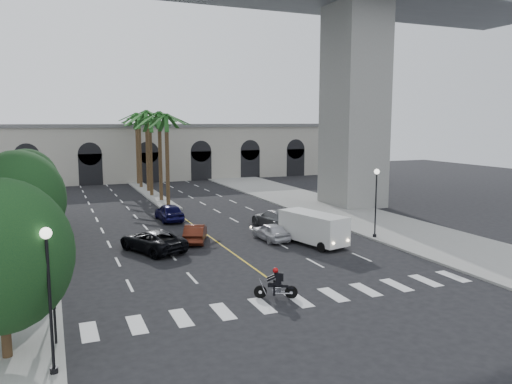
# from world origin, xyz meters

# --- Properties ---
(ground) EXTENTS (140.00, 140.00, 0.00)m
(ground) POSITION_xyz_m (0.00, 0.00, 0.00)
(ground) COLOR black
(ground) RESTS_ON ground
(sidewalk_right) EXTENTS (8.00, 100.00, 0.15)m
(sidewalk_right) POSITION_xyz_m (15.00, 15.00, 0.07)
(sidewalk_right) COLOR gray
(sidewalk_right) RESTS_ON ground
(median) EXTENTS (2.00, 24.00, 0.20)m
(median) POSITION_xyz_m (0.00, 38.00, 0.10)
(median) COLOR gray
(median) RESTS_ON ground
(pier_building) EXTENTS (71.00, 10.50, 8.50)m
(pier_building) POSITION_xyz_m (0.00, 55.00, 4.27)
(pier_building) COLOR #B0A99E
(pier_building) RESTS_ON ground
(bridge) EXTENTS (75.00, 13.00, 26.00)m
(bridge) POSITION_xyz_m (3.42, 22.00, 18.51)
(bridge) COLOR gray
(bridge) RESTS_ON ground
(palm_a) EXTENTS (3.20, 3.20, 10.30)m
(palm_a) POSITION_xyz_m (0.00, 28.00, 9.10)
(palm_a) COLOR #47331E
(palm_a) RESTS_ON ground
(palm_b) EXTENTS (3.20, 3.20, 10.60)m
(palm_b) POSITION_xyz_m (0.10, 32.00, 9.37)
(palm_b) COLOR #47331E
(palm_b) RESTS_ON ground
(palm_c) EXTENTS (3.20, 3.20, 10.10)m
(palm_c) POSITION_xyz_m (-0.20, 36.00, 8.91)
(palm_c) COLOR #47331E
(palm_c) RESTS_ON ground
(palm_d) EXTENTS (3.20, 3.20, 10.90)m
(palm_d) POSITION_xyz_m (0.15, 40.00, 9.65)
(palm_d) COLOR #47331E
(palm_d) RESTS_ON ground
(palm_e) EXTENTS (3.20, 3.20, 10.40)m
(palm_e) POSITION_xyz_m (-0.10, 44.00, 9.19)
(palm_e) COLOR #47331E
(palm_e) RESTS_ON ground
(palm_f) EXTENTS (3.20, 3.20, 10.70)m
(palm_f) POSITION_xyz_m (0.20, 48.00, 9.46)
(palm_f) COLOR #47331E
(palm_f) RESTS_ON ground
(street_tree_near) EXTENTS (5.20, 5.20, 6.89)m
(street_tree_near) POSITION_xyz_m (-13.00, -3.00, 4.02)
(street_tree_near) COLOR #382616
(street_tree_near) RESTS_ON ground
(street_tree_mid) EXTENTS (5.44, 5.44, 7.21)m
(street_tree_mid) POSITION_xyz_m (-13.00, 10.00, 4.21)
(street_tree_mid) COLOR #382616
(street_tree_mid) RESTS_ON ground
(street_tree_far) EXTENTS (5.04, 5.04, 6.68)m
(street_tree_far) POSITION_xyz_m (-13.00, 22.00, 3.90)
(street_tree_far) COLOR #382616
(street_tree_far) RESTS_ON ground
(lamp_post_left_near) EXTENTS (0.40, 0.40, 5.35)m
(lamp_post_left_near) POSITION_xyz_m (-11.40, -5.00, 3.22)
(lamp_post_left_near) COLOR black
(lamp_post_left_near) RESTS_ON ground
(lamp_post_left_far) EXTENTS (0.40, 0.40, 5.35)m
(lamp_post_left_far) POSITION_xyz_m (-11.40, 16.00, 3.22)
(lamp_post_left_far) COLOR black
(lamp_post_left_far) RESTS_ON ground
(lamp_post_right) EXTENTS (0.40, 0.40, 5.35)m
(lamp_post_right) POSITION_xyz_m (11.40, 8.00, 3.22)
(lamp_post_right) COLOR black
(lamp_post_right) RESTS_ON ground
(traffic_signal_near) EXTENTS (0.25, 0.18, 3.65)m
(traffic_signal_near) POSITION_xyz_m (-11.30, -2.50, 2.51)
(traffic_signal_near) COLOR black
(traffic_signal_near) RESTS_ON ground
(traffic_signal_far) EXTENTS (0.25, 0.18, 3.65)m
(traffic_signal_far) POSITION_xyz_m (-11.30, 1.50, 2.51)
(traffic_signal_far) COLOR black
(traffic_signal_far) RESTS_ON ground
(motorcycle_rider) EXTENTS (2.06, 1.02, 1.60)m
(motorcycle_rider) POSITION_xyz_m (-0.89, -0.85, 0.72)
(motorcycle_rider) COLOR black
(motorcycle_rider) RESTS_ON ground
(car_a) EXTENTS (1.84, 4.02, 1.34)m
(car_a) POSITION_xyz_m (3.91, 10.62, 0.67)
(car_a) COLOR silver
(car_a) RESTS_ON ground
(car_b) EXTENTS (2.82, 4.40, 1.37)m
(car_b) POSITION_xyz_m (-1.50, 12.24, 0.68)
(car_b) COLOR #4C1B0F
(car_b) RESTS_ON ground
(car_c) EXTENTS (4.50, 5.99, 1.51)m
(car_c) POSITION_xyz_m (-4.95, 10.77, 0.76)
(car_c) COLOR black
(car_c) RESTS_ON ground
(car_d) EXTENTS (2.79, 5.71, 1.60)m
(car_d) POSITION_xyz_m (6.06, 14.44, 0.80)
(car_d) COLOR #595B5E
(car_d) RESTS_ON ground
(car_e) EXTENTS (2.01, 4.68, 1.57)m
(car_e) POSITION_xyz_m (-1.50, 20.90, 0.79)
(car_e) COLOR #0F0E42
(car_e) RESTS_ON ground
(cargo_van) EXTENTS (3.30, 5.77, 2.32)m
(cargo_van) POSITION_xyz_m (6.18, 8.16, 1.29)
(cargo_van) COLOR white
(cargo_van) RESTS_ON ground
(pedestrian_a) EXTENTS (0.76, 0.54, 1.95)m
(pedestrian_a) POSITION_xyz_m (-12.62, 4.54, 1.13)
(pedestrian_a) COLOR black
(pedestrian_a) RESTS_ON sidewalk_left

